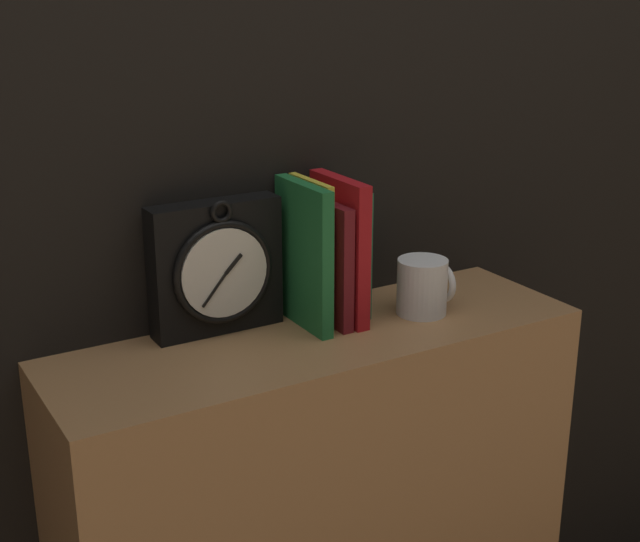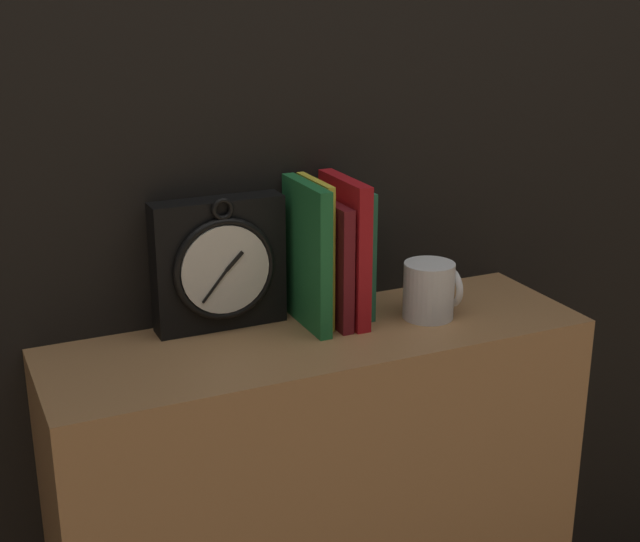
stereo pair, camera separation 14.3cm
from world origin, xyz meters
TOP-DOWN VIEW (x-y plane):
  - wall_back at (0.00, 0.17)m, footprint 6.00×0.05m
  - clock at (-0.14, 0.10)m, footprint 0.22×0.07m
  - book_slot0_green at (0.00, 0.05)m, footprint 0.02×0.16m
  - book_slot1_yellow at (0.02, 0.07)m, footprint 0.01×0.13m
  - book_slot2_maroon at (0.04, 0.05)m, footprint 0.02×0.15m
  - book_slot3_red at (0.07, 0.05)m, footprint 0.02×0.16m
  - book_slot4_green at (0.10, 0.07)m, footprint 0.03×0.12m
  - mug at (0.20, -0.01)m, footprint 0.09×0.09m

SIDE VIEW (x-z plane):
  - mug at x=0.20m, z-range 0.88..0.98m
  - book_slot2_maroon at x=0.04m, z-range 0.88..1.09m
  - clock at x=-0.14m, z-range 0.88..1.11m
  - book_slot4_green at x=0.10m, z-range 0.88..1.11m
  - book_slot1_yellow at x=0.02m, z-range 0.88..1.13m
  - book_slot0_green at x=0.00m, z-range 0.88..1.13m
  - book_slot3_red at x=0.07m, z-range 0.88..1.13m
  - wall_back at x=0.00m, z-range 0.00..2.60m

